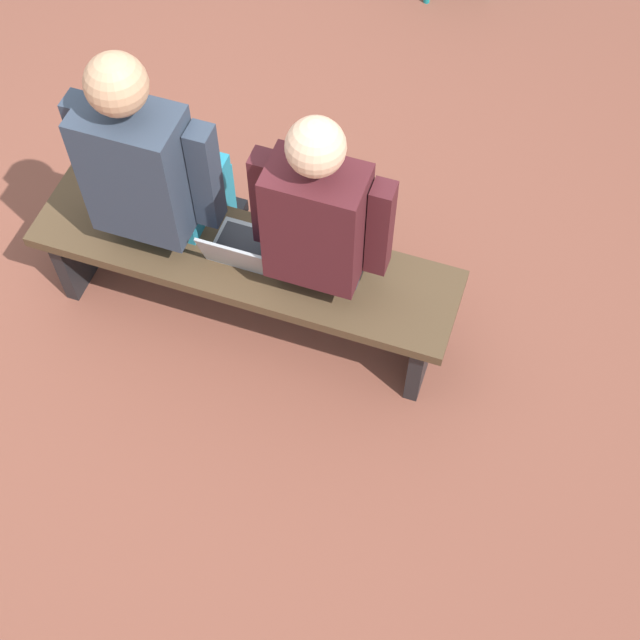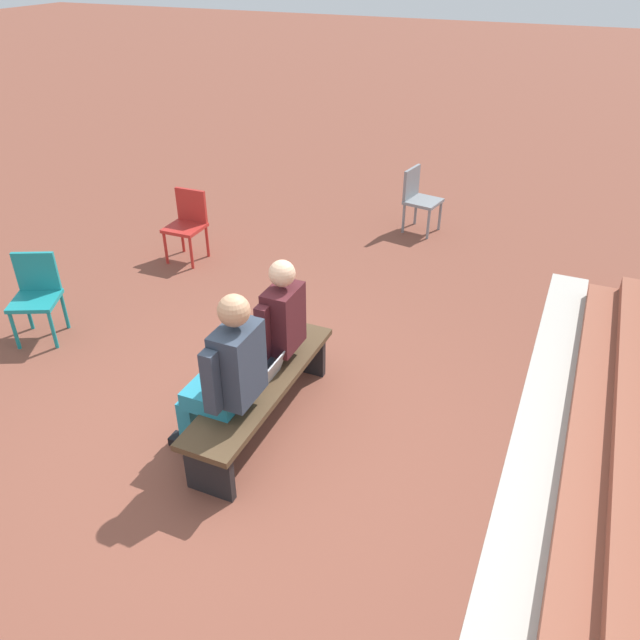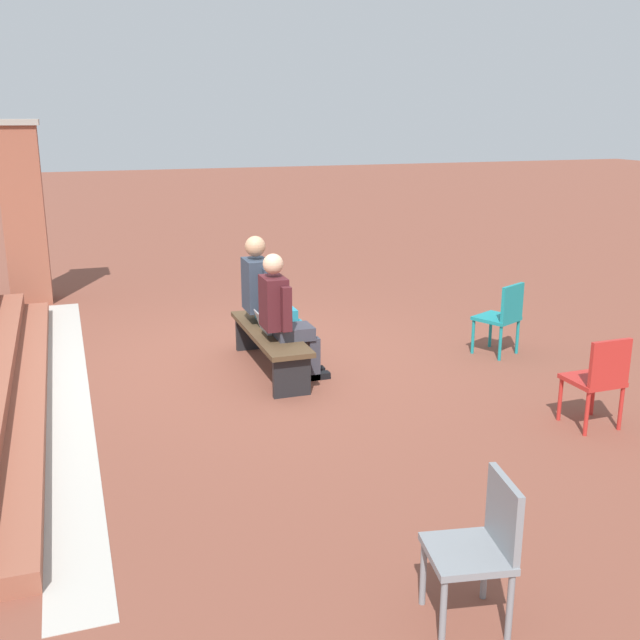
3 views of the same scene
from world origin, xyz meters
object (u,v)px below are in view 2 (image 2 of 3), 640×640
(plastic_chair_by_pillar, at_px, (418,196))
(laptop, at_px, (264,373))
(plastic_chair_foreground, at_px, (36,291))
(bench, at_px, (262,389))
(plastic_chair_mid_courtyard, at_px, (188,221))
(person_student, at_px, (272,328))
(person_adult, at_px, (226,374))

(plastic_chair_by_pillar, bearing_deg, laptop, -0.06)
(laptop, bearing_deg, plastic_chair_foreground, -96.78)
(laptop, distance_m, plastic_chair_foreground, 2.67)
(bench, xyz_separation_m, plastic_chair_by_pillar, (-4.34, 0.02, 0.13))
(plastic_chair_foreground, bearing_deg, plastic_chair_by_pillar, 146.45)
(bench, distance_m, plastic_chair_by_pillar, 4.34)
(plastic_chair_mid_courtyard, bearing_deg, laptop, 44.08)
(person_student, relative_size, plastic_chair_foreground, 1.59)
(plastic_chair_foreground, bearing_deg, plastic_chair_mid_courtyard, 170.55)
(laptop, xyz_separation_m, plastic_chair_mid_courtyard, (-2.38, -2.30, -0.02))
(bench, distance_m, plastic_chair_foreground, 2.66)
(person_student, height_order, laptop, person_student)
(person_adult, height_order, plastic_chair_mid_courtyard, person_adult)
(person_adult, xyz_separation_m, laptop, (-0.40, 0.08, -0.24))
(person_adult, bearing_deg, plastic_chair_by_pillar, 178.94)
(plastic_chair_mid_courtyard, bearing_deg, bench, 43.64)
(person_adult, relative_size, plastic_chair_by_pillar, 1.67)
(plastic_chair_by_pillar, bearing_deg, plastic_chair_foreground, -33.55)
(laptop, bearing_deg, plastic_chair_by_pillar, 179.94)
(person_student, height_order, plastic_chair_foreground, person_student)
(bench, distance_m, laptop, 0.15)
(person_student, relative_size, plastic_chair_mid_courtyard, 1.59)
(person_student, bearing_deg, bench, 11.42)
(person_adult, relative_size, plastic_chair_foreground, 1.67)
(person_adult, bearing_deg, laptop, 168.33)
(person_adult, bearing_deg, plastic_chair_mid_courtyard, -141.38)
(person_student, bearing_deg, plastic_chair_foreground, -90.18)
(plastic_chair_mid_courtyard, bearing_deg, plastic_chair_foreground, -9.45)
(person_student, distance_m, person_adult, 0.71)
(person_student, height_order, plastic_chair_mid_courtyard, person_student)
(person_adult, bearing_deg, plastic_chair_foreground, -105.61)
(person_student, xyz_separation_m, plastic_chair_mid_courtyard, (-2.07, -2.22, -0.23))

